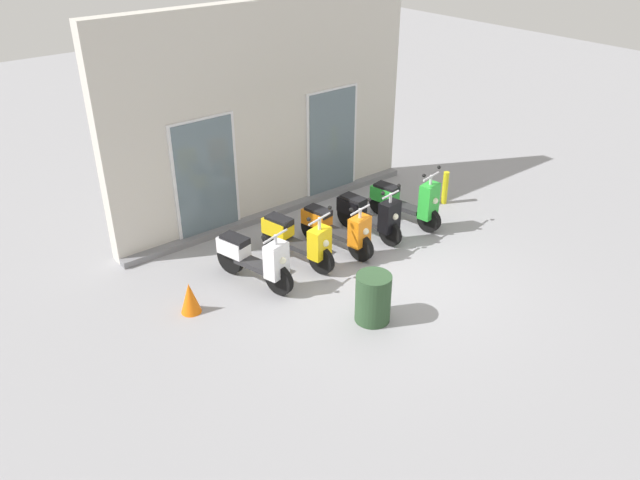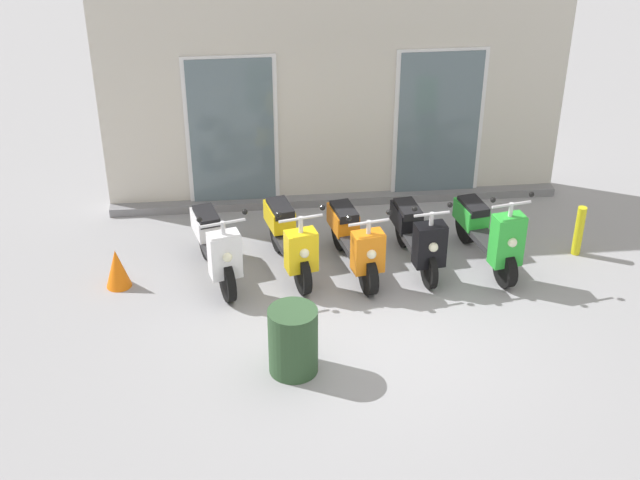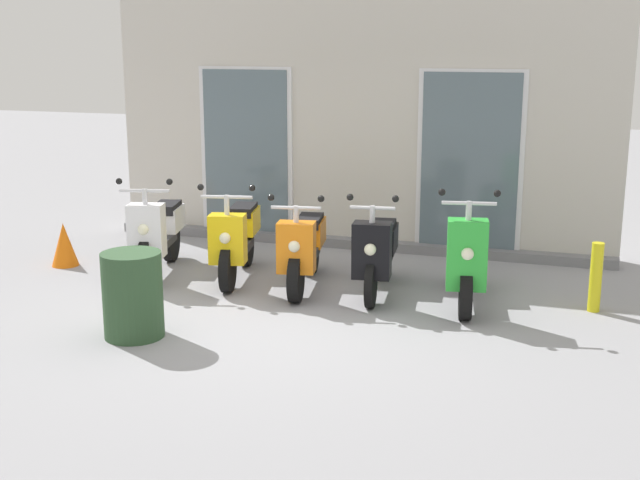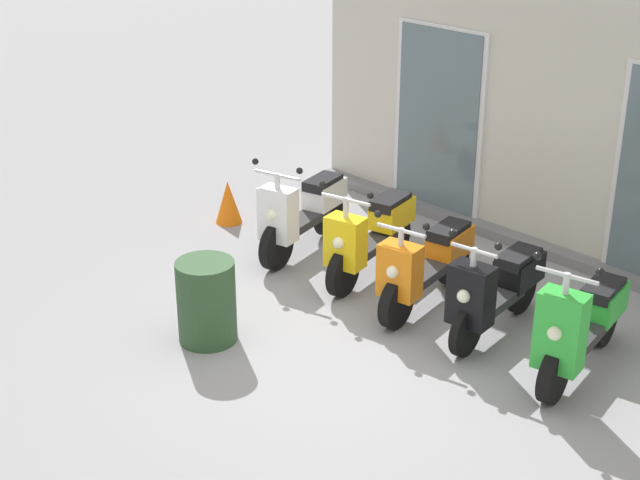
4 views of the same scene
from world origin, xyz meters
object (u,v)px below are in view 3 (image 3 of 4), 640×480
at_px(scooter_white, 158,233).
at_px(scooter_green, 464,259).
at_px(scooter_orange, 304,247).
at_px(curb_bollard, 596,277).
at_px(traffic_cone, 64,244).
at_px(scooter_black, 377,250).
at_px(trash_bin, 133,295).
at_px(scooter_yellow, 237,237).

bearing_deg(scooter_white, scooter_green, -0.35).
xyz_separation_m(scooter_orange, curb_bollard, (3.02, 0.10, -0.09)).
relative_size(scooter_white, traffic_cone, 3.05).
height_order(scooter_black, curb_bollard, scooter_black).
bearing_deg(scooter_black, curb_bollard, 2.14).
height_order(scooter_white, scooter_green, scooter_green).
height_order(scooter_green, trash_bin, scooter_green).
height_order(scooter_yellow, trash_bin, scooter_yellow).
xyz_separation_m(trash_bin, traffic_cone, (-2.07, 1.91, -0.13)).
xyz_separation_m(scooter_white, curb_bollard, (4.79, 0.11, -0.13)).
distance_m(scooter_yellow, traffic_cone, 2.20).
height_order(scooter_white, traffic_cone, scooter_white).
relative_size(scooter_black, trash_bin, 1.94).
xyz_separation_m(scooter_yellow, scooter_orange, (0.83, -0.07, -0.03)).
bearing_deg(curb_bollard, trash_bin, -152.27).
height_order(scooter_yellow, curb_bollard, scooter_yellow).
bearing_deg(scooter_white, scooter_orange, 0.47).
distance_m(scooter_yellow, scooter_orange, 0.83).
xyz_separation_m(scooter_white, trash_bin, (0.83, -1.97, -0.09)).
bearing_deg(scooter_green, scooter_yellow, 177.62).
bearing_deg(trash_bin, scooter_black, 48.71).
relative_size(scooter_orange, scooter_black, 1.06).
height_order(scooter_white, scooter_yellow, scooter_white).
distance_m(scooter_green, trash_bin, 3.32).
height_order(scooter_white, trash_bin, scooter_white).
distance_m(scooter_white, scooter_yellow, 0.95).
xyz_separation_m(scooter_yellow, trash_bin, (-0.11, -2.06, -0.08)).
bearing_deg(scooter_green, trash_bin, -143.99).
bearing_deg(trash_bin, traffic_cone, 137.35).
relative_size(scooter_yellow, scooter_green, 0.97).
bearing_deg(scooter_green, scooter_orange, 178.83).
height_order(scooter_orange, traffic_cone, scooter_orange).
bearing_deg(scooter_black, traffic_cone, -178.62).
xyz_separation_m(scooter_white, traffic_cone, (-1.24, -0.06, -0.22)).
bearing_deg(traffic_cone, scooter_orange, 1.48).
height_order(scooter_yellow, traffic_cone, scooter_yellow).
relative_size(scooter_white, scooter_black, 1.04).
distance_m(scooter_black, scooter_green, 0.93).
relative_size(scooter_black, curb_bollard, 2.19).
relative_size(scooter_orange, scooter_green, 1.00).
bearing_deg(scooter_green, traffic_cone, -179.50).
relative_size(scooter_yellow, traffic_cone, 3.02).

